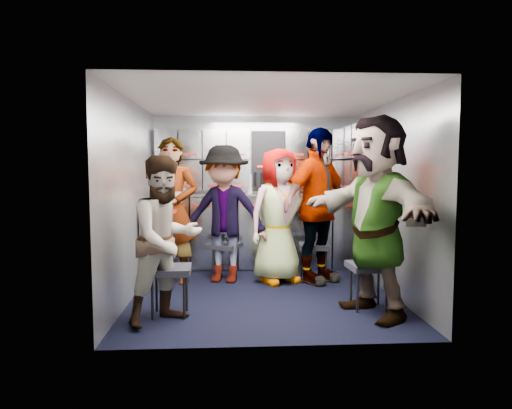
{
  "coord_description": "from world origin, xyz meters",
  "views": [
    {
      "loc": [
        -0.37,
        -4.93,
        1.4
      ],
      "look_at": [
        -0.05,
        0.35,
        0.96
      ],
      "focal_mm": 32.0,
      "sensor_mm": 36.0,
      "label": 1
    }
  ],
  "objects": [
    {
      "name": "attendant_arc_a",
      "position": [
        -0.93,
        -0.88,
        0.75
      ],
      "size": [
        0.92,
        0.9,
        1.49
      ],
      "primitive_type": "imported",
      "rotation": [
        0.0,
        0.0,
        0.71
      ],
      "color": "black",
      "rests_on": "ground"
    },
    {
      "name": "coffee_niche",
      "position": [
        0.18,
        1.41,
        1.47
      ],
      "size": [
        0.46,
        0.16,
        0.84
      ],
      "primitive_type": null,
      "color": "black",
      "rests_on": "wall_back"
    },
    {
      "name": "locker_bank_right",
      "position": [
        1.25,
        0.7,
        1.49
      ],
      "size": [
        0.28,
        1.0,
        0.82
      ],
      "primitive_type": "cube",
      "color": "#8F949D",
      "rests_on": "wall_right"
    },
    {
      "name": "cart_bank_back",
      "position": [
        0.0,
        1.29,
        0.49
      ],
      "size": [
        2.68,
        0.38,
        0.99
      ],
      "primitive_type": "cube",
      "color": "#8F949D",
      "rests_on": "ground"
    },
    {
      "name": "ceiling",
      "position": [
        0.0,
        0.0,
        2.1
      ],
      "size": [
        2.8,
        3.0,
        0.02
      ],
      "primitive_type": "cube",
      "color": "silver",
      "rests_on": "wall_back"
    },
    {
      "name": "cup_right",
      "position": [
        0.98,
        1.23,
        1.08
      ],
      "size": [
        0.08,
        0.08,
        0.1
      ],
      "primitive_type": "cylinder",
      "color": "beige",
      "rests_on": "counter"
    },
    {
      "name": "attendant_arc_c",
      "position": [
        0.23,
        0.5,
        0.81
      ],
      "size": [
        0.93,
        0.79,
        1.61
      ],
      "primitive_type": "imported",
      "rotation": [
        0.0,
        0.0,
        0.42
      ],
      "color": "black",
      "rests_on": "ground"
    },
    {
      "name": "bottle_left",
      "position": [
        -0.96,
        1.24,
        1.17
      ],
      "size": [
        0.07,
        0.07,
        0.27
      ],
      "primitive_type": "cylinder",
      "color": "white",
      "rests_on": "counter"
    },
    {
      "name": "jump_seat_near_left",
      "position": [
        -0.93,
        -0.7,
        0.41
      ],
      "size": [
        0.4,
        0.38,
        0.46
      ],
      "rotation": [
        0.0,
        0.0,
        0.03
      ],
      "color": "black",
      "rests_on": "ground"
    },
    {
      "name": "jump_seat_near_right",
      "position": [
        1.0,
        -0.61,
        0.4
      ],
      "size": [
        0.41,
        0.39,
        0.45
      ],
      "rotation": [
        0.0,
        0.0,
        0.06
      ],
      "color": "black",
      "rests_on": "ground"
    },
    {
      "name": "red_latch_strip",
      "position": [
        0.0,
        1.09,
        0.88
      ],
      "size": [
        2.6,
        0.02,
        0.03
      ],
      "primitive_type": "cube",
      "color": "#A7231B",
      "rests_on": "cart_bank_back"
    },
    {
      "name": "wall_right",
      "position": [
        1.4,
        0.0,
        1.05
      ],
      "size": [
        0.04,
        3.0,
        2.1
      ],
      "primitive_type": "cube",
      "color": "#8D939A",
      "rests_on": "ground"
    },
    {
      "name": "bottle_right",
      "position": [
        0.89,
        1.24,
        1.15
      ],
      "size": [
        0.07,
        0.07,
        0.24
      ],
      "primitive_type": "cylinder",
      "color": "white",
      "rests_on": "counter"
    },
    {
      "name": "attendant_standing",
      "position": [
        -1.05,
        0.55,
        0.87
      ],
      "size": [
        0.71,
        0.54,
        1.75
      ],
      "primitive_type": "imported",
      "rotation": [
        0.0,
        0.0,
        -0.21
      ],
      "color": "black",
      "rests_on": "ground"
    },
    {
      "name": "jump_seat_mid_right",
      "position": [
        0.69,
        0.64,
        0.38
      ],
      "size": [
        0.4,
        0.39,
        0.43
      ],
      "rotation": [
        0.0,
        0.0,
        -0.11
      ],
      "color": "black",
      "rests_on": "ground"
    },
    {
      "name": "right_cabinet",
      "position": [
        1.25,
        0.6,
        0.5
      ],
      "size": [
        0.28,
        1.2,
        1.0
      ],
      "primitive_type": "cube",
      "color": "#8F949D",
      "rests_on": "ground"
    },
    {
      "name": "wall_left",
      "position": [
        -1.4,
        0.0,
        1.05
      ],
      "size": [
        0.04,
        3.0,
        2.1
      ],
      "primitive_type": "cube",
      "color": "#8D939A",
      "rests_on": "ground"
    },
    {
      "name": "attendant_arc_e",
      "position": [
        1.0,
        -0.79,
        0.94
      ],
      "size": [
        1.13,
        1.83,
        1.88
      ],
      "primitive_type": "imported",
      "rotation": [
        0.0,
        0.0,
        -1.21
      ],
      "color": "black",
      "rests_on": "ground"
    },
    {
      "name": "cart_bank_left",
      "position": [
        -1.19,
        0.56,
        0.49
      ],
      "size": [
        0.38,
        0.76,
        0.99
      ],
      "primitive_type": "cube",
      "color": "#8F949D",
      "rests_on": "ground"
    },
    {
      "name": "jump_seat_mid_left",
      "position": [
        -0.43,
        0.73,
        0.39
      ],
      "size": [
        0.48,
        0.47,
        0.44
      ],
      "rotation": [
        0.0,
        0.0,
        -0.42
      ],
      "color": "black",
      "rests_on": "ground"
    },
    {
      "name": "attendant_arc_d",
      "position": [
        0.69,
        0.46,
        0.93
      ],
      "size": [
        1.14,
        1.04,
        1.86
      ],
      "primitive_type": "imported",
      "rotation": [
        0.0,
        0.0,
        0.68
      ],
      "color": "black",
      "rests_on": "ground"
    },
    {
      "name": "bottle_mid",
      "position": [
        -0.08,
        1.24,
        1.16
      ],
      "size": [
        0.07,
        0.07,
        0.26
      ],
      "primitive_type": "cylinder",
      "color": "white",
      "rests_on": "counter"
    },
    {
      "name": "cup_left",
      "position": [
        -1.04,
        1.23,
        1.07
      ],
      "size": [
        0.09,
        0.09,
        0.09
      ],
      "primitive_type": "cylinder",
      "color": "beige",
      "rests_on": "counter"
    },
    {
      "name": "jump_seat_center",
      "position": [
        0.23,
        0.68,
        0.36
      ],
      "size": [
        0.35,
        0.33,
        0.41
      ],
      "rotation": [
        0.0,
        0.0,
        -0.02
      ],
      "color": "black",
      "rests_on": "ground"
    },
    {
      "name": "attendant_arc_b",
      "position": [
        -0.43,
        0.55,
        0.83
      ],
      "size": [
        1.19,
        0.87,
        1.65
      ],
      "primitive_type": "imported",
      "rotation": [
        0.0,
        0.0,
        -0.26
      ],
      "color": "black",
      "rests_on": "ground"
    },
    {
      "name": "locker_bank_back",
      "position": [
        0.0,
        1.35,
        1.49
      ],
      "size": [
        2.68,
        0.28,
        0.82
      ],
      "primitive_type": "cube",
      "color": "#8F949D",
      "rests_on": "wall_back"
    },
    {
      "name": "counter",
      "position": [
        0.0,
        1.29,
        1.01
      ],
      "size": [
        2.68,
        0.42,
        0.03
      ],
      "primitive_type": "cube",
      "color": "#B6B9BE",
      "rests_on": "cart_bank_back"
    },
    {
      "name": "wall_back",
      "position": [
        0.0,
        1.5,
        1.05
      ],
      "size": [
        2.8,
        0.04,
        2.1
      ],
      "primitive_type": "cube",
      "color": "#8D939A",
      "rests_on": "ground"
    },
    {
      "name": "floor",
      "position": [
        0.0,
        0.0,
        0.0
      ],
      "size": [
        3.0,
        3.0,
        0.0
      ],
      "primitive_type": "plane",
      "color": "black",
      "rests_on": "ground"
    }
  ]
}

